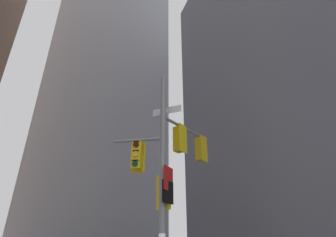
# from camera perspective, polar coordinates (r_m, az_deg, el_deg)

# --- Properties ---
(building_tower_right) EXTENTS (17.67, 17.67, 28.18)m
(building_tower_right) POSITION_cam_1_polar(r_m,az_deg,el_deg) (25.63, 30.39, 5.82)
(building_tower_right) COLOR slate
(building_tower_right) RESTS_ON ground
(building_mid_block) EXTENTS (14.38, 14.38, 48.19)m
(building_mid_block) POSITION_cam_1_polar(r_m,az_deg,el_deg) (40.59, -13.15, 7.50)
(building_mid_block) COLOR #9399A3
(building_mid_block) RESTS_ON ground
(signal_pole_assembly) EXTENTS (4.07, 1.90, 8.26)m
(signal_pole_assembly) POSITION_cam_1_polar(r_m,az_deg,el_deg) (9.77, 0.07, -10.27)
(signal_pole_assembly) COLOR gray
(signal_pole_assembly) RESTS_ON ground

